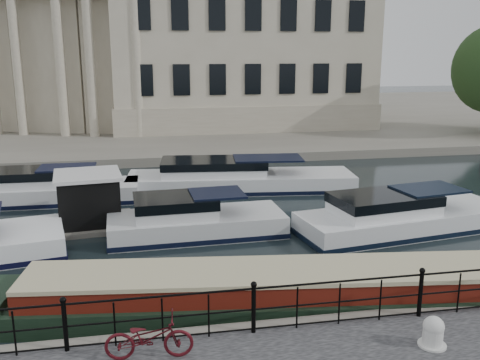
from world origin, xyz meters
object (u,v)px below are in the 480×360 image
Objects in this scene: mooring_bollard at (433,332)px; narrowboat at (281,299)px; bicycle at (149,337)px; harbour_hut at (89,203)px.

mooring_bollard is 3.99m from narrowboat.
bicycle is at bearing -137.61° from narrowboat.
mooring_bollard is (5.92, -0.64, -0.16)m from bicycle.
narrowboat is at bearing 129.16° from mooring_bollard.
mooring_bollard reaches higher than narrowboat.
harbour_hut is (-5.45, 8.12, 0.59)m from narrowboat.
harbour_hut reaches higher than mooring_bollard.
mooring_bollard is at bearing -61.23° from harbour_hut.
bicycle reaches higher than narrowboat.
harbour_hut is at bearing 15.24° from bicycle.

